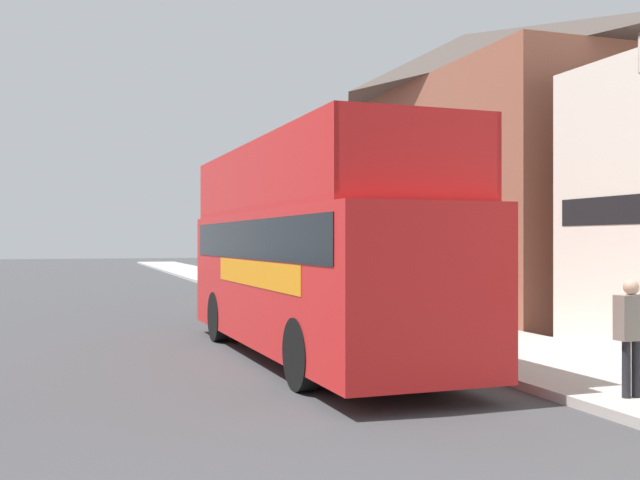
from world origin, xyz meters
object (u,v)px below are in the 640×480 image
parked_car_ahead_of_bus (264,296)px  pedestrian_third (631,326)px  lamp_post_second (393,194)px  tour_bus (309,263)px

parked_car_ahead_of_bus → pedestrian_third: size_ratio=2.67×
pedestrian_third → lamp_post_second: 7.28m
parked_car_ahead_of_bus → tour_bus: bearing=-99.8°
lamp_post_second → pedestrian_third: bearing=-87.3°
tour_bus → pedestrian_third: 6.11m
parked_car_ahead_of_bus → lamp_post_second: size_ratio=0.94×
tour_bus → pedestrian_third: (2.76, -5.41, -0.70)m
pedestrian_third → parked_car_ahead_of_bus: bearing=98.5°
tour_bus → parked_car_ahead_of_bus: bearing=81.2°
tour_bus → pedestrian_third: bearing=-64.3°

